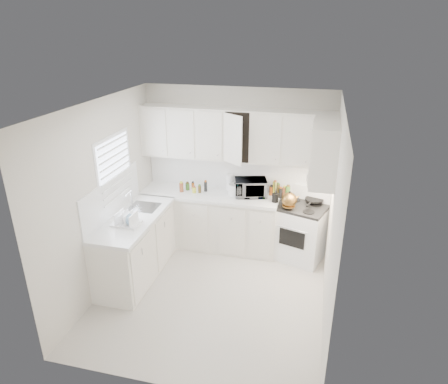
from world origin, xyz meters
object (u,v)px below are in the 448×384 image
(tea_kettle, at_px, (289,199))
(utensil_crock, at_px, (276,192))
(microwave, at_px, (251,186))
(rice_cooker, at_px, (235,189))
(dish_rack, at_px, (126,218))
(stove, at_px, (300,225))

(tea_kettle, xyz_separation_m, utensil_crock, (-0.22, 0.10, 0.04))
(microwave, bearing_deg, tea_kettle, -37.75)
(rice_cooker, relative_size, utensil_crock, 0.65)
(dish_rack, bearing_deg, tea_kettle, 29.96)
(stove, bearing_deg, rice_cooker, -165.81)
(microwave, xyz_separation_m, rice_cooker, (-0.24, -0.03, -0.06))
(tea_kettle, distance_m, microwave, 0.68)
(microwave, distance_m, utensil_crock, 0.44)
(utensil_crock, distance_m, dish_rack, 2.24)
(stove, relative_size, tea_kettle, 4.08)
(tea_kettle, relative_size, dish_rack, 0.77)
(tea_kettle, relative_size, rice_cooker, 1.33)
(tea_kettle, distance_m, dish_rack, 2.37)
(tea_kettle, xyz_separation_m, dish_rack, (-2.09, -1.13, -0.02))
(stove, bearing_deg, tea_kettle, -120.65)
(microwave, bearing_deg, stove, -22.43)
(stove, height_order, utensil_crock, utensil_crock)
(stove, bearing_deg, dish_rack, -132.70)
(stove, bearing_deg, utensil_crock, -154.05)
(stove, height_order, dish_rack, dish_rack)
(stove, distance_m, dish_rack, 2.65)
(utensil_crock, bearing_deg, dish_rack, -146.64)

